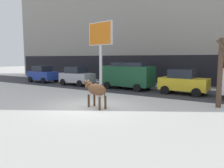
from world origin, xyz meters
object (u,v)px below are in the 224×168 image
at_px(car_silver_hatchback, 77,76).
at_px(billboard, 101,38).
at_px(car_yellow_hatchback, 183,82).
at_px(car_darkgreen_van, 127,75).
at_px(bare_tree_left_lot, 221,70).
at_px(car_blue_hatchback, 43,74).
at_px(pedestrian_near_billboard, 187,79).
at_px(cow_brown, 96,90).

bearing_deg(car_silver_hatchback, billboard, -24.54).
bearing_deg(billboard, car_yellow_hatchback, 20.03).
relative_size(car_darkgreen_van, car_yellow_hatchback, 1.31).
bearing_deg(bare_tree_left_lot, car_yellow_hatchback, 129.34).
bearing_deg(car_blue_hatchback, pedestrian_near_billboard, 11.40).
height_order(car_blue_hatchback, bare_tree_left_lot, bare_tree_left_lot).
relative_size(car_blue_hatchback, bare_tree_left_lot, 0.93).
height_order(billboard, bare_tree_left_lot, billboard).
xyz_separation_m(car_silver_hatchback, bare_tree_left_lot, (13.42, -3.38, 1.14)).
bearing_deg(billboard, bare_tree_left_lot, -8.59).
bearing_deg(car_blue_hatchback, cow_brown, -28.97).
bearing_deg(cow_brown, car_silver_hatchback, 137.50).
bearing_deg(car_darkgreen_van, car_yellow_hatchback, -1.65).
relative_size(car_blue_hatchback, pedestrian_near_billboard, 2.05).
relative_size(car_silver_hatchback, car_darkgreen_van, 0.76).
bearing_deg(billboard, car_silver_hatchback, 155.46).
relative_size(car_darkgreen_van, bare_tree_left_lot, 1.22).
bearing_deg(car_yellow_hatchback, cow_brown, -110.40).
relative_size(car_blue_hatchback, car_darkgreen_van, 0.76).
bearing_deg(car_darkgreen_van, car_silver_hatchback, -176.55).
relative_size(cow_brown, car_yellow_hatchback, 0.54).
xyz_separation_m(car_darkgreen_van, car_yellow_hatchback, (4.88, -0.14, -0.32)).
bearing_deg(cow_brown, billboard, 123.29).
height_order(car_blue_hatchback, car_yellow_hatchback, same).
bearing_deg(billboard, car_darkgreen_van, 63.13).
height_order(car_silver_hatchback, bare_tree_left_lot, bare_tree_left_lot).
bearing_deg(cow_brown, car_darkgreen_van, 106.14).
relative_size(billboard, car_yellow_hatchback, 1.57).
distance_m(car_silver_hatchback, car_yellow_hatchback, 10.49).
bearing_deg(car_blue_hatchback, car_yellow_hatchback, 0.67).
xyz_separation_m(car_silver_hatchback, car_darkgreen_van, (5.61, 0.34, 0.32)).
relative_size(car_blue_hatchback, car_silver_hatchback, 1.00).
bearing_deg(car_yellow_hatchback, pedestrian_near_billboard, 99.22).
xyz_separation_m(car_blue_hatchback, car_yellow_hatchback, (15.61, 0.18, 0.00)).
distance_m(billboard, car_darkgreen_van, 4.05).
height_order(car_silver_hatchback, car_darkgreen_van, car_darkgreen_van).
xyz_separation_m(billboard, bare_tree_left_lot, (9.00, -1.36, -2.24)).
height_order(car_yellow_hatchback, bare_tree_left_lot, bare_tree_left_lot).
distance_m(car_darkgreen_van, bare_tree_left_lot, 8.69).
relative_size(car_yellow_hatchback, pedestrian_near_billboard, 2.05).
height_order(cow_brown, pedestrian_near_billboard, pedestrian_near_billboard).
distance_m(cow_brown, car_blue_hatchback, 14.74).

